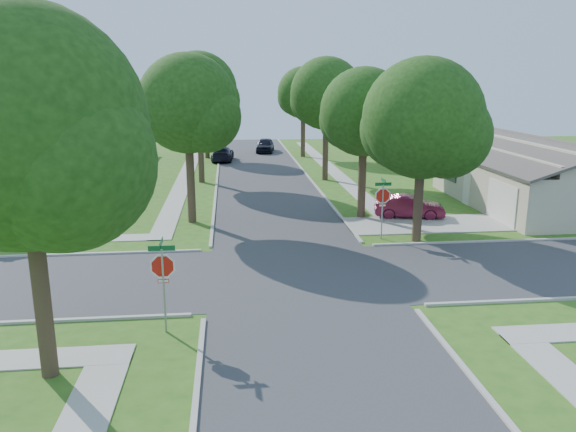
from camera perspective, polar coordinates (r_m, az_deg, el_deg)
The scene contains 22 objects.
ground at distance 22.60m, azimuth 0.99°, elevation -6.00°, with size 100.00×100.00×0.00m, color #305C19.
road_ns at distance 22.59m, azimuth 0.99°, elevation -5.99°, with size 7.00×100.00×0.02m, color #333335.
sidewalk_ne at distance 48.49m, azimuth 4.41°, elevation 4.79°, with size 1.20×40.00×0.04m, color #9E9B91.
sidewalk_nw at distance 47.83m, azimuth -10.17°, elevation 4.49°, with size 1.20×40.00×0.04m, color #9E9B91.
driveway at distance 31.04m, azimuth 13.97°, elevation -0.80°, with size 8.80×3.60×0.05m, color #9E9B91.
stop_sign_sw at distance 17.46m, azimuth -12.60°, elevation -5.38°, with size 1.05×0.80×2.98m.
stop_sign_ne at distance 27.39m, azimuth 9.60°, elevation 1.79°, with size 1.05×0.80×2.98m.
tree_e_near at distance 31.04m, azimuth 7.83°, elevation 10.01°, with size 4.97×4.80×8.28m.
tree_e_mid at distance 42.75m, azimuth 3.98°, elevation 11.97°, with size 5.59×5.40×9.21m.
tree_e_far at distance 55.60m, azimuth 1.61°, elevation 12.17°, with size 5.17×5.00×8.72m.
tree_w_near at distance 30.19m, azimuth -10.06°, elevation 10.72°, with size 5.38×5.20×8.97m.
tree_w_mid at distance 42.15m, azimuth -8.99°, elevation 12.13°, with size 5.80×5.60×9.56m.
tree_w_far at distance 55.16m, azimuth -8.32°, elevation 11.53°, with size 4.76×4.60×8.04m.
tree_sw_corner at distance 14.95m, azimuth -25.00°, elevation 7.10°, with size 6.21×6.00×9.55m.
tree_ne_corner at distance 26.92m, azimuth 13.64°, elevation 9.06°, with size 5.80×5.60×8.66m.
house_ne_near at distance 37.60m, azimuth 23.77°, elevation 3.28°, with size 8.42×13.60×4.23m.
house_ne_far at distance 53.78m, azimuth 14.35°, elevation 6.91°, with size 8.42×13.60×4.23m.
house_nw_near at distance 38.97m, azimuth -26.07°, elevation 3.39°, with size 8.42×13.60×4.23m.
house_nw_far at distance 55.08m, azimuth -20.19°, elevation 6.65°, with size 8.42×13.60×4.23m.
car_driveway at distance 32.20m, azimuth 12.21°, elevation 0.94°, with size 1.34×3.85×1.27m, color #561126.
car_curb_east at distance 59.48m, azimuth -2.34°, elevation 7.21°, with size 1.73×4.29×1.46m, color black.
car_curb_west at distance 53.42m, azimuth -6.66°, elevation 6.30°, with size 1.89×4.66×1.35m, color black.
Camera 1 is at (-2.62, -21.08, 7.71)m, focal length 35.00 mm.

